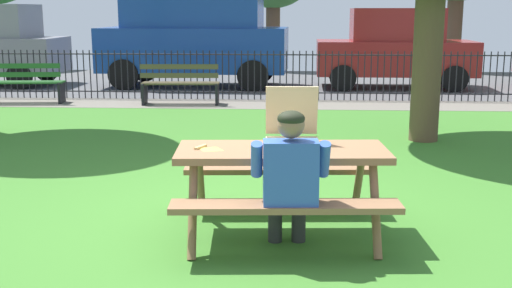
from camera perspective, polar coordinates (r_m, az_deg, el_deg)
ground at (r=8.16m, az=-0.24°, el=-1.95°), size 28.00×12.14×0.02m
cobblestone_walkway at (r=13.43m, az=1.17°, el=3.53°), size 28.00×1.40×0.01m
street_asphalt at (r=17.51m, az=1.68°, el=5.46°), size 28.00×6.85×0.01m
picnic_table_foreground at (r=5.53m, az=2.32°, el=-2.16°), size 1.89×1.60×0.79m
pizza_box_open at (r=5.58m, az=3.23°, el=0.81°), size 0.48×0.56×0.51m
pizza_slice_on_table at (r=5.48m, az=-4.28°, el=-0.37°), size 0.25×0.23×0.02m
adult_at_table at (r=5.03m, az=3.02°, el=-2.87°), size 0.62×0.61×1.19m
iron_fence_streetside at (r=14.05m, az=1.29°, el=6.16°), size 21.04×0.03×1.07m
park_bench_left at (r=14.38m, az=-19.91°, el=5.07°), size 1.63×0.61×0.85m
park_bench_center at (r=13.43m, az=-6.74°, el=5.26°), size 1.62×0.53×0.85m
parked_car_center at (r=16.61m, az=-5.49°, el=9.61°), size 4.78×2.23×2.46m
parked_car_right at (r=16.63m, az=12.27°, el=8.38°), size 3.93×1.89×1.98m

